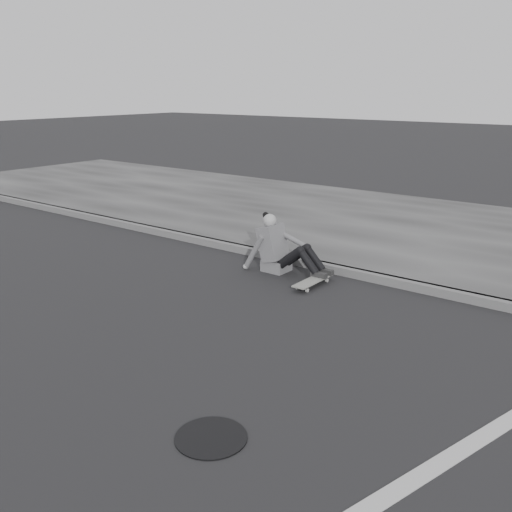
% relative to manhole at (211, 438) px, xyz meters
% --- Properties ---
extents(ground, '(80.00, 80.00, 0.00)m').
position_rel_manhole_xyz_m(ground, '(-2.51, 1.68, -0.01)').
color(ground, black).
rests_on(ground, ground).
extents(curb, '(24.00, 0.16, 0.12)m').
position_rel_manhole_xyz_m(curb, '(-2.51, 4.26, 0.05)').
color(curb, '#545454').
rests_on(curb, ground).
extents(sidewalk, '(24.00, 6.00, 0.12)m').
position_rel_manhole_xyz_m(sidewalk, '(-2.51, 7.28, 0.05)').
color(sidewalk, '#393939').
rests_on(sidewalk, ground).
extents(manhole, '(0.58, 0.58, 0.01)m').
position_rel_manhole_xyz_m(manhole, '(0.00, 0.00, 0.00)').
color(manhole, black).
rests_on(manhole, ground).
extents(skateboard, '(0.20, 0.78, 0.09)m').
position_rel_manhole_xyz_m(skateboard, '(-1.27, 3.56, 0.07)').
color(skateboard, '#9F9F9A').
rests_on(skateboard, ground).
extents(seated_woman, '(1.38, 0.46, 0.88)m').
position_rel_manhole_xyz_m(seated_woman, '(-2.00, 3.80, 0.35)').
color(seated_woman, '#565658').
rests_on(seated_woman, ground).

